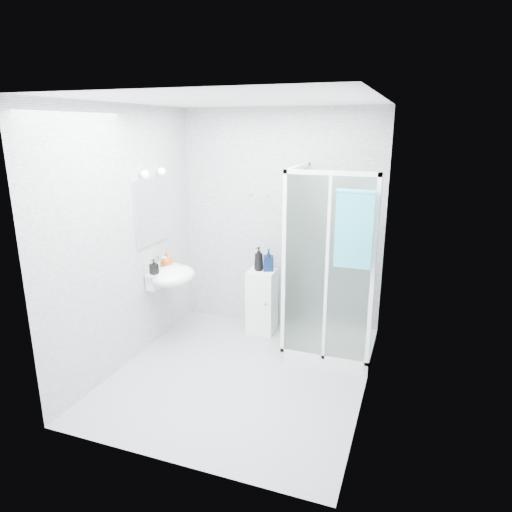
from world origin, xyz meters
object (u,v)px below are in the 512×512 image
at_px(shower_enclosure, 324,314).
at_px(soap_dispenser_black, 154,267).
at_px(wall_basin, 171,276).
at_px(storage_cabinet, 262,301).
at_px(shampoo_bottle_b, 268,260).
at_px(hand_towel, 354,228).
at_px(shampoo_bottle_a, 259,259).
at_px(soap_dispenser_orange, 167,259).

bearing_deg(shower_enclosure, soap_dispenser_black, -163.82).
distance_m(shower_enclosure, wall_basin, 1.72).
xyz_separation_m(wall_basin, storage_cabinet, (0.85, 0.60, -0.41)).
bearing_deg(shampoo_bottle_b, storage_cabinet, -153.97).
relative_size(hand_towel, shampoo_bottle_b, 2.83).
bearing_deg(shampoo_bottle_a, soap_dispenser_orange, -151.24).
distance_m(shower_enclosure, storage_cabinet, 0.85).
xyz_separation_m(shower_enclosure, shampoo_bottle_b, (-0.73, 0.32, 0.45)).
relative_size(shower_enclosure, storage_cabinet, 2.61).
bearing_deg(shower_enclosure, shampoo_bottle_b, 156.36).
height_order(storage_cabinet, soap_dispenser_black, soap_dispenser_black).
xyz_separation_m(hand_towel, soap_dispenser_orange, (-2.08, 0.19, -0.56)).
bearing_deg(shampoo_bottle_a, hand_towel, -30.77).
height_order(shampoo_bottle_a, soap_dispenser_black, shampoo_bottle_a).
bearing_deg(soap_dispenser_orange, wall_basin, -43.31).
bearing_deg(storage_cabinet, shampoo_bottle_b, 24.14).
bearing_deg(hand_towel, soap_dispenser_orange, 174.88).
height_order(shower_enclosure, soap_dispenser_black, shower_enclosure).
xyz_separation_m(shampoo_bottle_a, soap_dispenser_black, (-0.90, -0.80, 0.04)).
height_order(storage_cabinet, soap_dispenser_orange, soap_dispenser_orange).
xyz_separation_m(shower_enclosure, storage_cabinet, (-0.80, 0.29, -0.06)).
distance_m(hand_towel, shampoo_bottle_b, 1.42).
distance_m(shower_enclosure, hand_towel, 1.18).
relative_size(wall_basin, hand_towel, 0.77).
bearing_deg(storage_cabinet, hand_towel, -33.47).
xyz_separation_m(wall_basin, soap_dispenser_orange, (-0.11, 0.10, 0.15)).
height_order(hand_towel, shampoo_bottle_b, hand_towel).
xyz_separation_m(shower_enclosure, wall_basin, (-1.66, -0.32, 0.35)).
distance_m(hand_towel, soap_dispenser_black, 2.14).
relative_size(hand_towel, soap_dispenser_black, 4.36).
xyz_separation_m(shampoo_bottle_b, soap_dispenser_black, (-1.01, -0.83, 0.05)).
relative_size(shower_enclosure, shampoo_bottle_b, 7.79).
xyz_separation_m(shower_enclosure, soap_dispenser_orange, (-1.76, -0.21, 0.50)).
relative_size(shower_enclosure, soap_dispenser_orange, 12.04).
bearing_deg(shampoo_bottle_a, storage_cabinet, -4.01).
relative_size(shower_enclosure, wall_basin, 3.57).
bearing_deg(soap_dispenser_black, shower_enclosure, 16.18).
bearing_deg(soap_dispenser_orange, soap_dispenser_black, -86.48).
xyz_separation_m(hand_towel, shampoo_bottle_a, (-1.16, 0.69, -0.60)).
height_order(shower_enclosure, wall_basin, shower_enclosure).
distance_m(hand_towel, shampoo_bottle_a, 1.48).
height_order(storage_cabinet, shampoo_bottle_b, shampoo_bottle_b).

